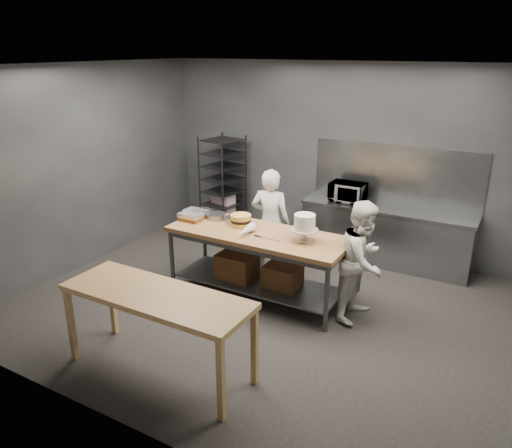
{
  "coord_description": "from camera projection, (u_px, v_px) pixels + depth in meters",
  "views": [
    {
      "loc": [
        2.82,
        -5.05,
        3.21
      ],
      "look_at": [
        -0.16,
        0.19,
        1.05
      ],
      "focal_mm": 35.0,
      "sensor_mm": 36.0,
      "label": 1
    }
  ],
  "objects": [
    {
      "name": "back_counter",
      "position": [
        385.0,
        235.0,
        7.7
      ],
      "size": [
        2.6,
        0.6,
        0.9
      ],
      "color": "slate",
      "rests_on": "ground"
    },
    {
      "name": "cake_pans",
      "position": [
        212.0,
        215.0,
        7.03
      ],
      "size": [
        0.89,
        0.35,
        0.07
      ],
      "color": "gray",
      "rests_on": "work_table"
    },
    {
      "name": "back_wall",
      "position": [
        335.0,
        158.0,
        8.07
      ],
      "size": [
        6.0,
        0.04,
        3.0
      ],
      "primitive_type": "cube",
      "color": "#4C4F54",
      "rests_on": "ground"
    },
    {
      "name": "piping_bag",
      "position": [
        245.0,
        231.0,
        6.36
      ],
      "size": [
        0.12,
        0.38,
        0.12
      ],
      "primitive_type": "cone",
      "rotation": [
        1.57,
        0.0,
        -0.01
      ],
      "color": "silver",
      "rests_on": "work_table"
    },
    {
      "name": "pastry_clamshells",
      "position": [
        193.0,
        215.0,
        6.97
      ],
      "size": [
        0.34,
        0.37,
        0.11
      ],
      "color": "#915A1D",
      "rests_on": "work_table"
    },
    {
      "name": "ground",
      "position": [
        260.0,
        306.0,
        6.53
      ],
      "size": [
        6.0,
        6.0,
        0.0
      ],
      "primitive_type": "plane",
      "color": "black",
      "rests_on": "ground"
    },
    {
      "name": "layer_cake",
      "position": [
        241.0,
        220.0,
        6.69
      ],
      "size": [
        0.28,
        0.28,
        0.16
      ],
      "color": "#ECB54B",
      "rests_on": "work_table"
    },
    {
      "name": "speed_rack",
      "position": [
        223.0,
        186.0,
        8.86
      ],
      "size": [
        0.7,
        0.74,
        1.75
      ],
      "color": "black",
      "rests_on": "ground"
    },
    {
      "name": "chef_right",
      "position": [
        363.0,
        261.0,
        6.04
      ],
      "size": [
        0.65,
        0.79,
        1.51
      ],
      "primitive_type": "imported",
      "rotation": [
        0.0,
        0.0,
        1.46
      ],
      "color": "white",
      "rests_on": "ground"
    },
    {
      "name": "frosted_cake_stand",
      "position": [
        305.0,
        224.0,
        6.12
      ],
      "size": [
        0.34,
        0.34,
        0.35
      ],
      "color": "#BDB097",
      "rests_on": "work_table"
    },
    {
      "name": "chef_behind",
      "position": [
        270.0,
        222.0,
        7.23
      ],
      "size": [
        0.64,
        0.48,
        1.59
      ],
      "primitive_type": "imported",
      "rotation": [
        0.0,
        0.0,
        3.32
      ],
      "color": "white",
      "rests_on": "ground"
    },
    {
      "name": "microwave",
      "position": [
        348.0,
        192.0,
        7.79
      ],
      "size": [
        0.54,
        0.37,
        0.3
      ],
      "primitive_type": "imported",
      "color": "black",
      "rests_on": "back_counter"
    },
    {
      "name": "splashback_panel",
      "position": [
        396.0,
        174.0,
        7.64
      ],
      "size": [
        2.6,
        0.02,
        0.9
      ],
      "primitive_type": "cube",
      "color": "slate",
      "rests_on": "back_counter"
    },
    {
      "name": "offset_spatula",
      "position": [
        263.0,
        238.0,
        6.3
      ],
      "size": [
        0.36,
        0.02,
        0.02
      ],
      "color": "slate",
      "rests_on": "work_table"
    },
    {
      "name": "work_table",
      "position": [
        257.0,
        257.0,
        6.61
      ],
      "size": [
        2.4,
        0.9,
        0.92
      ],
      "color": "brown",
      "rests_on": "ground"
    },
    {
      "name": "near_counter",
      "position": [
        157.0,
        301.0,
        4.96
      ],
      "size": [
        2.0,
        0.7,
        0.9
      ],
      "color": "#9D6C40",
      "rests_on": "ground"
    }
  ]
}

